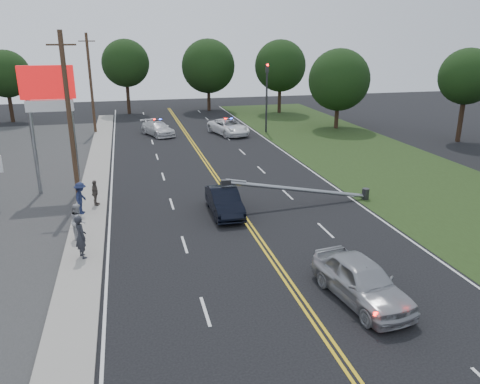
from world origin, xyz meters
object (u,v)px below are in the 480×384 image
object	(u,v)px
utility_pole_mid	(70,118)
utility_pole_far	(91,84)
emergency_b	(158,128)
bystander_b	(78,221)
traffic_signal	(267,92)
bystander_d	(95,193)
fallen_streetlight	(307,190)
emergency_a	(229,127)
waiting_sedan	(361,280)
bystander_c	(81,198)
crashed_sedan	(224,201)
bystander_a	(81,237)
pylon_sign	(49,99)

from	to	relation	value
utility_pole_mid	utility_pole_far	size ratio (longest dim) A/B	1.00
emergency_b	bystander_b	world-z (taller)	bystander_b
traffic_signal	bystander_d	size ratio (longest dim) A/B	4.60
utility_pole_mid	bystander_b	distance (m)	7.42
fallen_streetlight	emergency_a	size ratio (longest dim) A/B	1.68
emergency_a	bystander_d	xyz separation A→B (m)	(-12.31, -19.31, 0.11)
utility_pole_mid	bystander_d	world-z (taller)	utility_pole_mid
emergency_b	bystander_d	distance (m)	21.24
fallen_streetlight	waiting_sedan	xyz separation A→B (m)	(-1.96, -10.61, -0.09)
bystander_c	utility_pole_mid	bearing A→B (deg)	20.63
utility_pole_far	crashed_sedan	xyz separation A→B (m)	(8.27, -26.33, -4.35)
bystander_a	utility_pole_far	bearing A→B (deg)	-22.28
utility_pole_mid	crashed_sedan	distance (m)	10.30
utility_pole_far	bystander_c	size ratio (longest dim) A/B	5.49
fallen_streetlight	bystander_d	world-z (taller)	fallen_streetlight
crashed_sedan	bystander_c	bearing A→B (deg)	168.69
emergency_b	utility_pole_mid	bearing A→B (deg)	-129.68
traffic_signal	utility_pole_mid	xyz separation A→B (m)	(-17.50, -18.00, 0.88)
pylon_sign	waiting_sedan	xyz separation A→B (m)	(12.73, -16.61, -5.17)
pylon_sign	bystander_a	bearing A→B (deg)	-78.51
waiting_sedan	emergency_a	distance (m)	32.53
pylon_sign	crashed_sedan	bearing A→B (deg)	-33.49
waiting_sedan	bystander_b	size ratio (longest dim) A/B	2.73
emergency_b	waiting_sedan	bearing A→B (deg)	-102.82
emergency_b	pylon_sign	bearing A→B (deg)	-135.37
emergency_b	bystander_a	distance (m)	28.15
utility_pole_far	bystander_c	xyz separation A→B (m)	(0.41, -24.69, -4.05)
pylon_sign	fallen_streetlight	xyz separation A→B (m)	(14.69, -6.00, -5.08)
waiting_sedan	bystander_a	bearing A→B (deg)	142.01
bystander_c	bystander_d	size ratio (longest dim) A/B	1.19
fallen_streetlight	bystander_a	world-z (taller)	bystander_a
utility_pole_mid	bystander_b	world-z (taller)	utility_pole_mid
bystander_a	bystander_c	distance (m)	5.80
traffic_signal	emergency_a	world-z (taller)	traffic_signal
traffic_signal	waiting_sedan	xyz separation A→B (m)	(-6.07, -32.61, -3.38)
traffic_signal	crashed_sedan	size ratio (longest dim) A/B	1.58
emergency_b	bystander_b	distance (m)	25.97
emergency_a	utility_pole_far	bearing A→B (deg)	147.18
pylon_sign	fallen_streetlight	world-z (taller)	pylon_sign
fallen_streetlight	emergency_a	distance (m)	21.85
utility_pole_far	emergency_a	world-z (taller)	utility_pole_far
bystander_b	traffic_signal	bearing A→B (deg)	-35.68
pylon_sign	traffic_signal	world-z (taller)	pylon_sign
utility_pole_mid	fallen_streetlight	bearing A→B (deg)	-16.64
traffic_signal	bystander_b	distance (m)	29.71
bystander_a	fallen_streetlight	bearing A→B (deg)	-94.23
crashed_sedan	bystander_a	world-z (taller)	bystander_a
fallen_streetlight	emergency_b	world-z (taller)	fallen_streetlight
crashed_sedan	utility_pole_mid	bearing A→B (deg)	152.86
emergency_a	bystander_b	size ratio (longest dim) A/B	3.11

